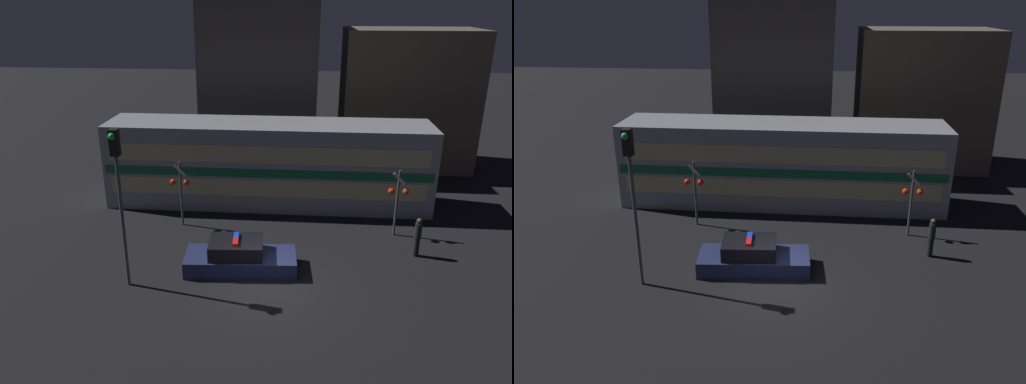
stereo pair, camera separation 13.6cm
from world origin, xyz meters
TOP-DOWN VIEW (x-y plane):
  - ground_plane at (0.00, 0.00)m, footprint 120.00×120.00m
  - train at (-0.53, 8.26)m, footprint 15.90×3.21m
  - police_car at (-1.14, 1.27)m, footprint 4.35×2.02m
  - pedestrian at (5.87, 2.99)m, footprint 0.28×0.28m
  - crossing_signal_near at (5.31, 4.82)m, footprint 0.89×0.33m
  - crossing_signal_far at (-4.25, 5.03)m, footprint 0.89×0.33m
  - traffic_light_corner at (-5.03, -0.22)m, footprint 0.30×0.46m
  - building_left at (-1.49, 15.61)m, footprint 6.81×6.28m
  - building_center at (7.42, 15.62)m, footprint 7.77×4.78m

SIDE VIEW (x-z plane):
  - ground_plane at x=0.00m, z-range 0.00..0.00m
  - police_car at x=-1.14m, z-range -0.18..1.17m
  - pedestrian at x=5.87m, z-range 0.02..1.68m
  - crossing_signal_near at x=5.31m, z-range 0.37..3.38m
  - crossing_signal_far at x=-4.25m, z-range 0.37..3.43m
  - train at x=-0.53m, z-range 0.00..4.16m
  - traffic_light_corner at x=-5.03m, z-range 1.18..7.00m
  - building_center at x=7.42m, z-range 0.00..8.20m
  - building_left at x=-1.49m, z-range 0.00..10.42m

